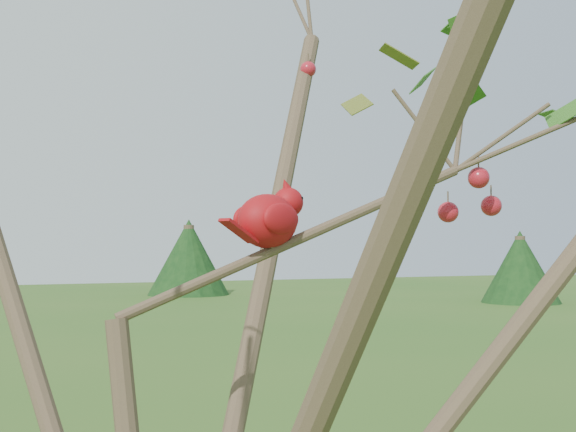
% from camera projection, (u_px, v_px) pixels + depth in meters
% --- Properties ---
extents(crabapple_tree, '(2.35, 2.05, 2.95)m').
position_uv_depth(crabapple_tree, '(187.00, 205.00, 1.03)').
color(crabapple_tree, '#443424').
rests_on(crabapple_tree, ground).
extents(cardinal, '(0.18, 0.12, 0.13)m').
position_uv_depth(cardinal, '(270.00, 218.00, 1.20)').
color(cardinal, '#A40F0E').
rests_on(cardinal, ground).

